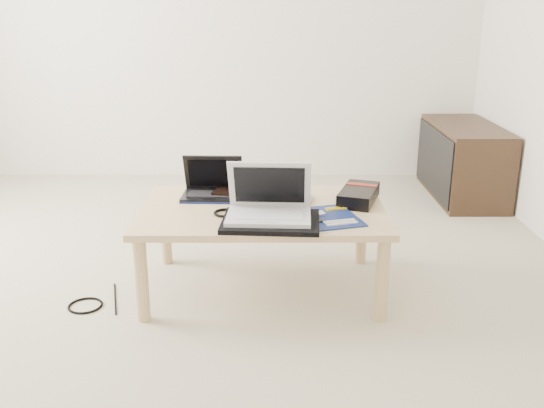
{
  "coord_description": "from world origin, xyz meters",
  "views": [
    {
      "loc": [
        0.45,
        -2.6,
        1.27
      ],
      "look_at": [
        0.46,
        -0.01,
        0.42
      ],
      "focal_mm": 40.0,
      "sensor_mm": 36.0,
      "label": 1
    }
  ],
  "objects_px": {
    "coffee_table": "(263,218)",
    "gpu_box": "(359,195)",
    "white_laptop": "(269,205)",
    "netbook": "(213,188)",
    "media_cabinet": "(462,161)"
  },
  "relations": [
    {
      "from": "coffee_table",
      "to": "gpu_box",
      "type": "bearing_deg",
      "value": 11.61
    },
    {
      "from": "white_laptop",
      "to": "gpu_box",
      "type": "bearing_deg",
      "value": 32.36
    },
    {
      "from": "white_laptop",
      "to": "netbook",
      "type": "bearing_deg",
      "value": 127.98
    },
    {
      "from": "media_cabinet",
      "to": "white_laptop",
      "type": "height_order",
      "value": "white_laptop"
    },
    {
      "from": "coffee_table",
      "to": "white_laptop",
      "type": "bearing_deg",
      "value": -80.31
    },
    {
      "from": "media_cabinet",
      "to": "gpu_box",
      "type": "height_order",
      "value": "media_cabinet"
    },
    {
      "from": "netbook",
      "to": "gpu_box",
      "type": "xyz_separation_m",
      "value": [
        0.68,
        -0.08,
        -0.01
      ]
    },
    {
      "from": "netbook",
      "to": "gpu_box",
      "type": "distance_m",
      "value": 0.69
    },
    {
      "from": "media_cabinet",
      "to": "gpu_box",
      "type": "bearing_deg",
      "value": -123.69
    },
    {
      "from": "media_cabinet",
      "to": "netbook",
      "type": "xyz_separation_m",
      "value": [
        -1.6,
        -1.28,
        0.19
      ]
    },
    {
      "from": "coffee_table",
      "to": "media_cabinet",
      "type": "bearing_deg",
      "value": 47.07
    },
    {
      "from": "netbook",
      "to": "gpu_box",
      "type": "height_order",
      "value": "netbook"
    },
    {
      "from": "media_cabinet",
      "to": "white_laptop",
      "type": "relative_size",
      "value": 2.48
    },
    {
      "from": "coffee_table",
      "to": "gpu_box",
      "type": "height_order",
      "value": "gpu_box"
    },
    {
      "from": "coffee_table",
      "to": "white_laptop",
      "type": "xyz_separation_m",
      "value": [
        0.03,
        -0.17,
        0.12
      ]
    }
  ]
}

